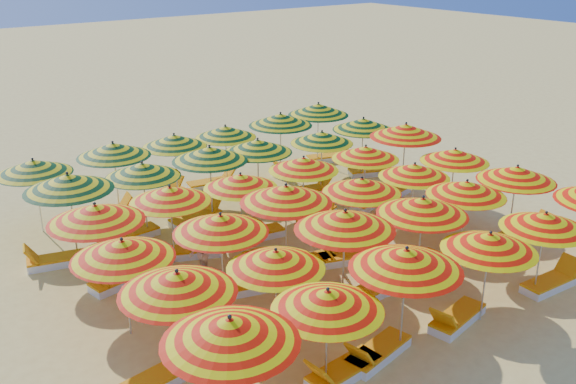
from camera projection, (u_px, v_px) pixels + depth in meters
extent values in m
plane|color=#ECCE69|center=(298.00, 248.00, 18.60)|extent=(120.00, 120.00, 0.00)
cylinder|color=silver|center=(232.00, 382.00, 11.05)|extent=(0.05, 0.05, 2.39)
cone|color=#E16D00|center=(230.00, 330.00, 10.67)|extent=(3.18, 3.18, 0.46)
sphere|color=black|center=(230.00, 317.00, 10.58)|extent=(0.08, 0.08, 0.08)
cylinder|color=silver|center=(326.00, 343.00, 12.31)|extent=(0.04, 0.04, 2.17)
cone|color=#E16D00|center=(328.00, 300.00, 11.97)|extent=(2.64, 2.64, 0.41)
sphere|color=black|center=(328.00, 289.00, 11.89)|extent=(0.07, 0.07, 0.07)
cylinder|color=silver|center=(403.00, 303.00, 13.49)|extent=(0.05, 0.05, 2.37)
cone|color=#E16D00|center=(406.00, 259.00, 13.12)|extent=(2.70, 2.70, 0.45)
sphere|color=black|center=(407.00, 248.00, 13.03)|extent=(0.08, 0.08, 0.08)
cylinder|color=silver|center=(485.00, 279.00, 14.67)|extent=(0.04, 0.04, 2.16)
cone|color=#E16D00|center=(490.00, 242.00, 14.33)|extent=(2.77, 2.77, 0.41)
sphere|color=black|center=(491.00, 233.00, 14.25)|extent=(0.07, 0.07, 0.07)
cylinder|color=silver|center=(540.00, 255.00, 15.82)|extent=(0.04, 0.04, 2.13)
cone|color=#E16D00|center=(545.00, 221.00, 15.49)|extent=(2.80, 2.80, 0.41)
sphere|color=black|center=(547.00, 212.00, 15.40)|extent=(0.07, 0.07, 0.07)
cylinder|color=silver|center=(181.00, 328.00, 12.66)|extent=(0.04, 0.04, 2.33)
cone|color=#E16D00|center=(177.00, 283.00, 12.30)|extent=(2.98, 2.98, 0.44)
sphere|color=black|center=(177.00, 271.00, 12.21)|extent=(0.08, 0.08, 0.08)
cylinder|color=silver|center=(276.00, 297.00, 13.94)|extent=(0.04, 0.04, 2.13)
cone|color=#E16D00|center=(276.00, 259.00, 13.61)|extent=(2.78, 2.78, 0.41)
sphere|color=black|center=(276.00, 249.00, 13.53)|extent=(0.07, 0.07, 0.07)
cylinder|color=silver|center=(344.00, 260.00, 15.28)|extent=(0.05, 0.05, 2.40)
cone|color=#E16D00|center=(345.00, 220.00, 14.90)|extent=(2.57, 2.57, 0.46)
sphere|color=black|center=(345.00, 210.00, 14.81)|extent=(0.08, 0.08, 0.08)
cylinder|color=silver|center=(420.00, 243.00, 16.31)|extent=(0.04, 0.04, 2.30)
cone|color=#E16D00|center=(423.00, 206.00, 15.95)|extent=(3.04, 3.04, 0.44)
sphere|color=black|center=(423.00, 197.00, 15.86)|extent=(0.08, 0.08, 0.08)
cylinder|color=silver|center=(463.00, 220.00, 17.77)|extent=(0.04, 0.04, 2.18)
cone|color=#E16D00|center=(467.00, 188.00, 17.43)|extent=(2.60, 2.60, 0.42)
sphere|color=black|center=(467.00, 180.00, 17.35)|extent=(0.07, 0.07, 0.07)
cylinder|color=silver|center=(512.00, 205.00, 18.71)|extent=(0.04, 0.04, 2.25)
cone|color=#E16D00|center=(517.00, 174.00, 18.36)|extent=(2.51, 2.51, 0.43)
sphere|color=black|center=(518.00, 166.00, 18.27)|extent=(0.08, 0.08, 0.08)
cylinder|color=silver|center=(127.00, 290.00, 14.12)|extent=(0.04, 0.04, 2.27)
cone|color=#E16D00|center=(122.00, 250.00, 13.77)|extent=(2.67, 2.67, 0.43)
sphere|color=black|center=(121.00, 239.00, 13.68)|extent=(0.08, 0.08, 0.08)
cylinder|color=silver|center=(222.00, 261.00, 15.36)|extent=(0.04, 0.04, 2.28)
cone|color=#E16D00|center=(221.00, 224.00, 15.01)|extent=(2.38, 2.38, 0.43)
sphere|color=black|center=(220.00, 214.00, 14.92)|extent=(0.08, 0.08, 0.08)
cylinder|color=silver|center=(286.00, 231.00, 16.85)|extent=(0.05, 0.05, 2.40)
cone|color=#E16D00|center=(286.00, 194.00, 16.48)|extent=(2.51, 2.51, 0.46)
sphere|color=black|center=(286.00, 184.00, 16.38)|extent=(0.08, 0.08, 0.08)
cylinder|color=silver|center=(360.00, 217.00, 17.93)|extent=(0.04, 0.04, 2.20)
cone|color=#E16D00|center=(362.00, 186.00, 17.58)|extent=(2.92, 2.92, 0.42)
sphere|color=black|center=(362.00, 177.00, 17.50)|extent=(0.07, 0.07, 0.07)
cylinder|color=silver|center=(412.00, 199.00, 19.31)|extent=(0.04, 0.04, 2.12)
cone|color=#E16D00|center=(414.00, 171.00, 18.98)|extent=(2.80, 2.80, 0.40)
sphere|color=black|center=(415.00, 163.00, 18.90)|extent=(0.07, 0.07, 0.07)
cylinder|color=silver|center=(452.00, 183.00, 20.54)|extent=(0.04, 0.04, 2.17)
cone|color=#E16D00|center=(455.00, 155.00, 20.20)|extent=(2.18, 2.18, 0.41)
sphere|color=black|center=(456.00, 148.00, 20.11)|extent=(0.07, 0.07, 0.07)
cylinder|color=silver|center=(100.00, 252.00, 15.78)|extent=(0.04, 0.04, 2.35)
cone|color=#E16D00|center=(96.00, 213.00, 15.41)|extent=(2.56, 2.56, 0.45)
sphere|color=black|center=(94.00, 204.00, 15.32)|extent=(0.08, 0.08, 0.08)
cylinder|color=silver|center=(172.00, 227.00, 17.35)|extent=(0.04, 0.04, 2.19)
cone|color=#E16D00|center=(170.00, 194.00, 17.01)|extent=(2.19, 2.19, 0.42)
sphere|color=black|center=(169.00, 186.00, 16.92)|extent=(0.07, 0.07, 0.07)
cylinder|color=silver|center=(241.00, 211.00, 18.47)|extent=(0.04, 0.04, 2.12)
cone|color=#E16D00|center=(240.00, 181.00, 18.14)|extent=(2.42, 2.42, 0.40)
sphere|color=black|center=(240.00, 173.00, 18.05)|extent=(0.07, 0.07, 0.07)
cylinder|color=silver|center=(303.00, 193.00, 19.80)|extent=(0.04, 0.04, 2.15)
cone|color=#E16D00|center=(304.00, 164.00, 19.46)|extent=(2.22, 2.22, 0.41)
sphere|color=black|center=(304.00, 157.00, 19.38)|extent=(0.07, 0.07, 0.07)
cylinder|color=silver|center=(364.00, 180.00, 20.81)|extent=(0.04, 0.04, 2.17)
cone|color=#E16D00|center=(366.00, 153.00, 20.47)|extent=(2.23, 2.23, 0.41)
sphere|color=black|center=(366.00, 145.00, 20.39)|extent=(0.07, 0.07, 0.07)
cylinder|color=silver|center=(404.00, 160.00, 22.28)|extent=(0.05, 0.05, 2.45)
cone|color=#E16D00|center=(406.00, 131.00, 21.90)|extent=(2.99, 2.99, 0.47)
sphere|color=black|center=(406.00, 123.00, 21.80)|extent=(0.08, 0.08, 0.08)
cylinder|color=silver|center=(73.00, 218.00, 17.65)|extent=(0.05, 0.05, 2.41)
cone|color=#686C07|center=(68.00, 182.00, 17.27)|extent=(3.14, 3.14, 0.46)
sphere|color=black|center=(67.00, 173.00, 17.18)|extent=(0.08, 0.08, 0.08)
cylinder|color=silver|center=(145.00, 201.00, 19.06)|extent=(0.04, 0.04, 2.23)
cone|color=#686C07|center=(142.00, 170.00, 18.72)|extent=(2.75, 2.75, 0.42)
sphere|color=black|center=(142.00, 162.00, 18.63)|extent=(0.07, 0.07, 0.07)
cylinder|color=silver|center=(211.00, 185.00, 20.15)|extent=(0.04, 0.04, 2.36)
cone|color=#686C07|center=(210.00, 154.00, 19.78)|extent=(2.95, 2.95, 0.45)
sphere|color=black|center=(209.00, 146.00, 19.68)|extent=(0.08, 0.08, 0.08)
cylinder|color=silver|center=(258.00, 174.00, 21.19)|extent=(0.04, 0.04, 2.27)
cone|color=#686C07|center=(258.00, 146.00, 20.84)|extent=(2.41, 2.41, 0.43)
sphere|color=black|center=(258.00, 139.00, 20.75)|extent=(0.08, 0.08, 0.08)
cylinder|color=silver|center=(321.00, 164.00, 22.39)|extent=(0.04, 0.04, 2.18)
cone|color=#686C07|center=(322.00, 138.00, 22.05)|extent=(2.29, 2.29, 0.41)
sphere|color=black|center=(322.00, 131.00, 21.97)|extent=(0.07, 0.07, 0.07)
cylinder|color=silver|center=(362.00, 150.00, 23.77)|extent=(0.04, 0.04, 2.25)
cone|color=#686C07|center=(363.00, 124.00, 23.42)|extent=(2.89, 2.89, 0.43)
sphere|color=black|center=(364.00, 118.00, 23.33)|extent=(0.08, 0.08, 0.08)
cylinder|color=silver|center=(38.00, 197.00, 19.30)|extent=(0.04, 0.04, 2.24)
cone|color=#686C07|center=(33.00, 167.00, 18.95)|extent=(2.42, 2.42, 0.43)
sphere|color=black|center=(32.00, 159.00, 18.86)|extent=(0.07, 0.07, 0.07)
cylinder|color=silver|center=(116.00, 180.00, 20.63)|extent=(0.04, 0.04, 2.33)
cone|color=#686C07|center=(113.00, 150.00, 20.26)|extent=(3.03, 3.03, 0.44)
sphere|color=black|center=(112.00, 142.00, 20.17)|extent=(0.08, 0.08, 0.08)
cylinder|color=silver|center=(176.00, 167.00, 21.96)|extent=(0.04, 0.04, 2.20)
cone|color=#686C07|center=(174.00, 141.00, 21.62)|extent=(2.78, 2.78, 0.42)
sphere|color=black|center=(174.00, 134.00, 21.53)|extent=(0.07, 0.07, 0.07)
cylinder|color=silver|center=(226.00, 157.00, 23.05)|extent=(0.04, 0.04, 2.18)
cone|color=#686C07|center=(225.00, 132.00, 22.71)|extent=(2.58, 2.58, 0.42)
sphere|color=black|center=(225.00, 125.00, 22.62)|extent=(0.07, 0.07, 0.07)
cylinder|color=silver|center=(281.00, 146.00, 23.99)|extent=(0.05, 0.05, 2.37)
cone|color=#686C07|center=(280.00, 120.00, 23.62)|extent=(3.02, 3.02, 0.45)
sphere|color=black|center=(280.00, 113.00, 23.52)|extent=(0.08, 0.08, 0.08)
cylinder|color=silver|center=(318.00, 135.00, 25.40)|extent=(0.05, 0.05, 2.38)
cone|color=#686C07|center=(318.00, 109.00, 25.02)|extent=(2.81, 2.81, 0.45)
sphere|color=black|center=(318.00, 103.00, 24.93)|extent=(0.08, 0.08, 0.08)
cube|color=white|center=(344.00, 373.00, 13.03)|extent=(1.74, 0.72, 0.20)
cube|color=orange|center=(344.00, 368.00, 12.98)|extent=(1.74, 0.72, 0.06)
cube|color=orange|center=(319.00, 373.00, 12.47)|extent=(0.41, 0.61, 0.48)
cube|color=white|center=(378.00, 354.00, 13.65)|extent=(1.78, 0.90, 0.20)
cube|color=orange|center=(379.00, 348.00, 13.60)|extent=(1.78, 0.90, 0.06)
cube|color=orange|center=(359.00, 354.00, 13.03)|extent=(0.47, 0.64, 0.48)
cube|color=white|center=(457.00, 319.00, 14.89)|extent=(1.78, 0.89, 0.20)
cube|color=orange|center=(458.00, 315.00, 14.84)|extent=(1.78, 0.89, 0.06)
cube|color=orange|center=(443.00, 319.00, 14.28)|extent=(0.47, 0.64, 0.48)
cube|color=white|center=(550.00, 285.00, 16.41)|extent=(1.73, 0.68, 0.20)
cube|color=orange|center=(550.00, 280.00, 16.37)|extent=(1.73, 0.68, 0.06)
cube|color=orange|center=(569.00, 265.00, 16.65)|extent=(0.40, 0.60, 0.48)
cube|color=white|center=(158.00, 381.00, 12.78)|extent=(1.77, 0.82, 0.20)
cube|color=orange|center=(157.00, 376.00, 12.73)|extent=(1.77, 0.82, 0.06)
cube|color=orange|center=(185.00, 352.00, 13.11)|extent=(0.44, 0.63, 0.48)
cube|color=white|center=(364.00, 297.00, 15.85)|extent=(1.75, 0.73, 0.20)
cube|color=orange|center=(364.00, 292.00, 15.80)|extent=(1.75, 0.73, 0.06)
cube|color=orange|center=(345.00, 294.00, 15.29)|extent=(0.42, 0.61, 0.48)
cube|color=white|center=(400.00, 284.00, 16.44)|extent=(1.79, 0.97, 0.20)
cube|color=orange|center=(400.00, 280.00, 16.39)|extent=(1.79, 0.97, 0.06)
cube|color=orange|center=(424.00, 267.00, 16.57)|extent=(0.49, 0.65, 0.48)
cube|color=white|center=(451.00, 260.00, 17.70)|extent=(1.78, 0.87, 0.20)
cube|color=orange|center=(452.00, 256.00, 17.66)|extent=(1.78, 0.87, 0.06)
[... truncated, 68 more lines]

